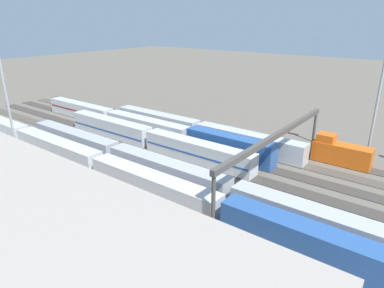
% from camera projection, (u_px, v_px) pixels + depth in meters
% --- Properties ---
extents(ground_plane, '(400.00, 400.00, 0.00)m').
position_uv_depth(ground_plane, '(193.00, 160.00, 63.24)').
color(ground_plane, '#60594F').
extents(track_bed_0, '(140.00, 2.80, 0.12)m').
position_uv_depth(track_bed_0, '(235.00, 139.00, 74.37)').
color(track_bed_0, '#3D3833').
rests_on(track_bed_0, ground_plane).
extents(track_bed_1, '(140.00, 2.80, 0.12)m').
position_uv_depth(track_bed_1, '(222.00, 145.00, 70.65)').
color(track_bed_1, '#4C443D').
rests_on(track_bed_1, ground_plane).
extents(track_bed_2, '(140.00, 2.80, 0.12)m').
position_uv_depth(track_bed_2, '(208.00, 152.00, 66.94)').
color(track_bed_2, '#3D3833').
rests_on(track_bed_2, ground_plane).
extents(track_bed_3, '(140.00, 2.80, 0.12)m').
position_uv_depth(track_bed_3, '(193.00, 160.00, 63.22)').
color(track_bed_3, '#3D3833').
rests_on(track_bed_3, ground_plane).
extents(track_bed_4, '(140.00, 2.80, 0.12)m').
position_uv_depth(track_bed_4, '(176.00, 169.00, 59.51)').
color(track_bed_4, '#4C443D').
rests_on(track_bed_4, ground_plane).
extents(track_bed_5, '(140.00, 2.80, 0.12)m').
position_uv_depth(track_bed_5, '(156.00, 179.00, 55.79)').
color(track_bed_5, '#4C443D').
rests_on(track_bed_5, ground_plane).
extents(track_bed_6, '(140.00, 2.80, 0.12)m').
position_uv_depth(track_bed_6, '(133.00, 190.00, 52.08)').
color(track_bed_6, '#4C443D').
rests_on(track_bed_6, ground_plane).
extents(train_on_track_1, '(47.20, 3.00, 3.80)m').
position_uv_depth(train_on_track_1, '(199.00, 131.00, 73.49)').
color(train_on_track_1, '#B7BABF').
rests_on(train_on_track_1, ground_plane).
extents(train_on_track_6, '(90.60, 3.00, 4.40)m').
position_uv_depth(train_on_track_6, '(93.00, 163.00, 56.82)').
color(train_on_track_6, '#285193').
rests_on(train_on_track_6, ground_plane).
extents(train_on_track_3, '(47.20, 3.06, 3.80)m').
position_uv_depth(train_on_track_3, '(150.00, 138.00, 68.87)').
color(train_on_track_3, silver).
rests_on(train_on_track_3, ground_plane).
extents(train_on_track_5, '(90.60, 3.00, 4.40)m').
position_uv_depth(train_on_track_5, '(223.00, 191.00, 47.65)').
color(train_on_track_5, '#1E6B9E').
rests_on(train_on_track_5, ground_plane).
extents(train_on_track_2, '(66.40, 3.06, 4.40)m').
position_uv_depth(train_on_track_2, '(139.00, 125.00, 77.22)').
color(train_on_track_2, '#285193').
rests_on(train_on_track_2, ground_plane).
extents(train_on_track_0, '(10.00, 3.00, 5.00)m').
position_uv_depth(train_on_track_0, '(340.00, 152.00, 61.13)').
color(train_on_track_0, '#D85914').
rests_on(train_on_track_0, ground_plane).
extents(light_mast_1, '(2.80, 0.70, 27.18)m').
position_uv_depth(light_mast_1, '(0.00, 61.00, 62.54)').
color(light_mast_1, '#9EA0A5').
rests_on(light_mast_1, ground_plane).
extents(signal_gantry, '(0.70, 35.00, 8.80)m').
position_uv_depth(signal_gantry, '(278.00, 139.00, 51.36)').
color(signal_gantry, '#4C4742').
rests_on(signal_gantry, ground_plane).
extents(maintenance_shed, '(58.43, 16.18, 9.50)m').
position_uv_depth(maintenance_shed, '(16.00, 235.00, 33.52)').
color(maintenance_shed, '#9E9389').
rests_on(maintenance_shed, ground_plane).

